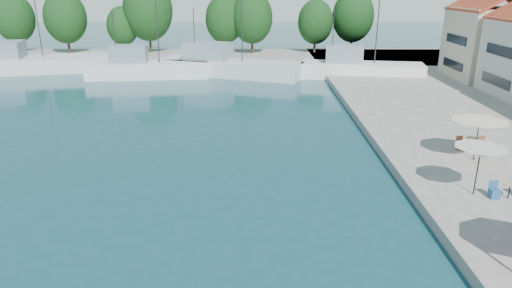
{
  "coord_description": "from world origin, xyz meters",
  "views": [
    {
      "loc": [
        -1.77,
        0.51,
        10.4
      ],
      "look_at": [
        -1.92,
        26.0,
        1.48
      ],
      "focal_mm": 32.0,
      "sensor_mm": 36.0,
      "label": 1
    }
  ],
  "objects_px": {
    "trawler_02": "(145,69)",
    "umbrella_cream": "(479,125)",
    "trawler_01": "(20,64)",
    "trawler_03": "(225,66)",
    "umbrella_white": "(480,152)",
    "trawler_04": "(358,69)"
  },
  "relations": [
    {
      "from": "trawler_01",
      "to": "umbrella_cream",
      "type": "bearing_deg",
      "value": -49.47
    },
    {
      "from": "trawler_03",
      "to": "umbrella_cream",
      "type": "relative_size",
      "value": 5.77
    },
    {
      "from": "trawler_03",
      "to": "umbrella_white",
      "type": "xyz_separation_m",
      "value": [
        14.74,
        -34.6,
        1.74
      ]
    },
    {
      "from": "trawler_01",
      "to": "trawler_02",
      "type": "relative_size",
      "value": 1.6
    },
    {
      "from": "trawler_03",
      "to": "umbrella_cream",
      "type": "xyz_separation_m",
      "value": [
        16.83,
        -29.89,
        1.69
      ]
    },
    {
      "from": "trawler_04",
      "to": "umbrella_white",
      "type": "relative_size",
      "value": 5.7
    },
    {
      "from": "trawler_03",
      "to": "trawler_01",
      "type": "bearing_deg",
      "value": -164.55
    },
    {
      "from": "trawler_01",
      "to": "trawler_03",
      "type": "relative_size",
      "value": 1.25
    },
    {
      "from": "trawler_03",
      "to": "umbrella_cream",
      "type": "bearing_deg",
      "value": -40.9
    },
    {
      "from": "trawler_02",
      "to": "umbrella_cream",
      "type": "height_order",
      "value": "trawler_02"
    },
    {
      "from": "umbrella_cream",
      "to": "trawler_04",
      "type": "bearing_deg",
      "value": 92.16
    },
    {
      "from": "trawler_02",
      "to": "trawler_03",
      "type": "height_order",
      "value": "same"
    },
    {
      "from": "trawler_01",
      "to": "trawler_04",
      "type": "relative_size",
      "value": 1.59
    },
    {
      "from": "umbrella_white",
      "to": "umbrella_cream",
      "type": "relative_size",
      "value": 0.79
    },
    {
      "from": "trawler_02",
      "to": "trawler_04",
      "type": "relative_size",
      "value": 0.99
    },
    {
      "from": "trawler_01",
      "to": "umbrella_white",
      "type": "bearing_deg",
      "value": -54.74
    },
    {
      "from": "trawler_01",
      "to": "trawler_03",
      "type": "distance_m",
      "value": 25.97
    },
    {
      "from": "trawler_02",
      "to": "umbrella_white",
      "type": "bearing_deg",
      "value": -60.11
    },
    {
      "from": "trawler_01",
      "to": "umbrella_white",
      "type": "xyz_separation_m",
      "value": [
        40.64,
        -36.53,
        1.74
      ]
    },
    {
      "from": "trawler_03",
      "to": "trawler_04",
      "type": "relative_size",
      "value": 1.27
    },
    {
      "from": "trawler_01",
      "to": "trawler_04",
      "type": "distance_m",
      "value": 41.83
    },
    {
      "from": "trawler_02",
      "to": "umbrella_cream",
      "type": "distance_m",
      "value": 38.51
    }
  ]
}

